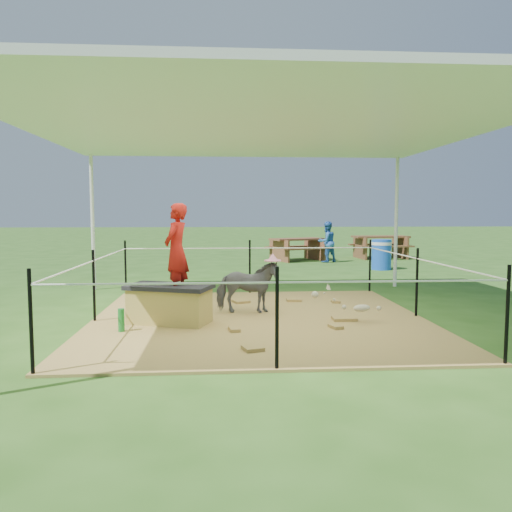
{
  "coord_description": "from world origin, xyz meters",
  "views": [
    {
      "loc": [
        -0.52,
        -6.84,
        1.5
      ],
      "look_at": [
        0.0,
        0.6,
        0.85
      ],
      "focal_mm": 35.0,
      "sensor_mm": 36.0,
      "label": 1
    }
  ],
  "objects": [
    {
      "name": "canopy_tent",
      "position": [
        0.0,
        0.0,
        2.69
      ],
      "size": [
        6.3,
        6.3,
        2.9
      ],
      "color": "silver",
      "rests_on": "ground"
    },
    {
      "name": "dark_cloth",
      "position": [
        -1.21,
        -0.21,
        0.52
      ],
      "size": [
        1.23,
        0.9,
        0.06
      ],
      "primitive_type": "cube",
      "rotation": [
        0.0,
        0.0,
        -0.33
      ],
      "color": "black",
      "rests_on": "straw_bale"
    },
    {
      "name": "pink_hat",
      "position": [
        -0.15,
        0.36,
        0.86
      ],
      "size": [
        0.24,
        0.24,
        0.11
      ],
      "primitive_type": "cylinder",
      "color": "pink",
      "rests_on": "pony"
    },
    {
      "name": "pony",
      "position": [
        -0.15,
        0.36,
        0.42
      ],
      "size": [
        0.95,
        0.5,
        0.77
      ],
      "primitive_type": "imported",
      "rotation": [
        0.0,
        0.0,
        1.48
      ],
      "color": "#4F4E53",
      "rests_on": "hay_patch"
    },
    {
      "name": "trash_barrel",
      "position": [
        3.69,
        5.97,
        0.4
      ],
      "size": [
        0.58,
        0.58,
        0.79
      ],
      "primitive_type": "cylinder",
      "rotation": [
        0.0,
        0.0,
        -0.16
      ],
      "color": "blue",
      "rests_on": "ground"
    },
    {
      "name": "ground",
      "position": [
        0.0,
        0.0,
        0.0
      ],
      "size": [
        90.0,
        90.0,
        0.0
      ],
      "primitive_type": "plane",
      "color": "#2D5919",
      "rests_on": "ground"
    },
    {
      "name": "picnic_table_near",
      "position": [
        1.86,
        8.63,
        0.35
      ],
      "size": [
        2.01,
        1.77,
        0.7
      ],
      "primitive_type": "cube",
      "rotation": [
        0.0,
        0.0,
        0.4
      ],
      "color": "brown",
      "rests_on": "ground"
    },
    {
      "name": "distant_person",
      "position": [
        2.65,
        7.97,
        0.62
      ],
      "size": [
        0.74,
        0.67,
        1.23
      ],
      "primitive_type": "imported",
      "rotation": [
        0.0,
        0.0,
        3.57
      ],
      "color": "#336BBF",
      "rests_on": "ground"
    },
    {
      "name": "green_bottle",
      "position": [
        -1.76,
        -0.66,
        0.17
      ],
      "size": [
        0.1,
        0.1,
        0.29
      ],
      "primitive_type": "cylinder",
      "rotation": [
        0.0,
        0.0,
        -0.33
      ],
      "color": "#1C7E2B",
      "rests_on": "hay_patch"
    },
    {
      "name": "picnic_table_far",
      "position": [
        4.69,
        9.17,
        0.37
      ],
      "size": [
        1.84,
        1.38,
        0.74
      ],
      "primitive_type": "cube",
      "rotation": [
        0.0,
        0.0,
        0.06
      ],
      "color": "brown",
      "rests_on": "ground"
    },
    {
      "name": "rope_fence",
      "position": [
        0.0,
        -0.0,
        0.64
      ],
      "size": [
        4.54,
        4.54,
        1.0
      ],
      "color": "black",
      "rests_on": "ground"
    },
    {
      "name": "foal",
      "position": [
        1.36,
        -0.34,
        0.25
      ],
      "size": [
        0.85,
        0.59,
        0.43
      ],
      "primitive_type": null,
      "rotation": [
        0.0,
        0.0,
        0.22
      ],
      "color": "#C1B18D",
      "rests_on": "hay_patch"
    },
    {
      "name": "straw_bale",
      "position": [
        -1.21,
        -0.21,
        0.26
      ],
      "size": [
        1.14,
        0.82,
        0.46
      ],
      "primitive_type": "cube",
      "rotation": [
        0.0,
        0.0,
        -0.33
      ],
      "color": "#AB903E",
      "rests_on": "hay_patch"
    },
    {
      "name": "woman",
      "position": [
        -1.11,
        -0.21,
        1.11
      ],
      "size": [
        0.43,
        0.52,
        1.24
      ],
      "primitive_type": "imported",
      "rotation": [
        0.0,
        0.0,
        -1.9
      ],
      "color": "#B51711",
      "rests_on": "straw_bale"
    },
    {
      "name": "hay_patch",
      "position": [
        0.0,
        0.0,
        0.01
      ],
      "size": [
        4.6,
        4.6,
        0.03
      ],
      "primitive_type": "cube",
      "color": "brown",
      "rests_on": "ground"
    }
  ]
}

